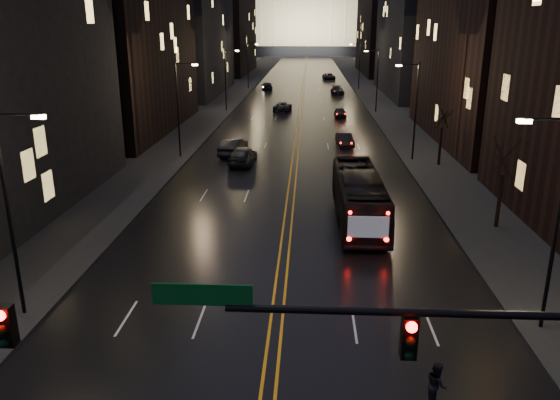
# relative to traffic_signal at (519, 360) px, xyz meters

# --- Properties ---
(road) EXTENTS (20.00, 320.00, 0.02)m
(road) POSITION_rel_traffic_signal_xyz_m (-5.91, 130.00, -5.09)
(road) COLOR black
(road) RESTS_ON ground
(sidewalk_left) EXTENTS (8.00, 320.00, 0.16)m
(sidewalk_left) POSITION_rel_traffic_signal_xyz_m (-19.91, 130.00, -5.02)
(sidewalk_left) COLOR black
(sidewalk_left) RESTS_ON ground
(sidewalk_right) EXTENTS (8.00, 320.00, 0.16)m
(sidewalk_right) POSITION_rel_traffic_signal_xyz_m (8.09, 130.00, -5.02)
(sidewalk_right) COLOR black
(sidewalk_right) RESTS_ON ground
(center_line) EXTENTS (0.62, 320.00, 0.01)m
(center_line) POSITION_rel_traffic_signal_xyz_m (-5.91, 130.00, -5.08)
(center_line) COLOR orange
(center_line) RESTS_ON road
(building_left_mid) EXTENTS (12.00, 30.00, 28.00)m
(building_left_mid) POSITION_rel_traffic_signal_xyz_m (-26.91, 54.00, 8.90)
(building_left_mid) COLOR black
(building_left_mid) RESTS_ON ground
(building_left_far) EXTENTS (12.00, 34.00, 20.00)m
(building_left_far) POSITION_rel_traffic_signal_xyz_m (-26.91, 92.00, 4.90)
(building_left_far) COLOR black
(building_left_far) RESTS_ON ground
(building_left_dist) EXTENTS (12.00, 40.00, 24.00)m
(building_left_dist) POSITION_rel_traffic_signal_xyz_m (-26.91, 140.00, 6.90)
(building_left_dist) COLOR black
(building_left_dist) RESTS_ON ground
(building_right_mid) EXTENTS (12.00, 34.00, 26.00)m
(building_right_mid) POSITION_rel_traffic_signal_xyz_m (15.09, 92.00, 7.90)
(building_right_mid) COLOR black
(building_right_mid) RESTS_ON ground
(building_right_dist) EXTENTS (12.00, 40.00, 22.00)m
(building_right_dist) POSITION_rel_traffic_signal_xyz_m (15.09, 140.00, 5.90)
(building_right_dist) COLOR black
(building_right_dist) RESTS_ON ground
(capitol) EXTENTS (90.00, 50.00, 58.50)m
(capitol) POSITION_rel_traffic_signal_xyz_m (-5.91, 250.00, 12.05)
(capitol) COLOR black
(capitol) RESTS_ON ground
(traffic_signal) EXTENTS (17.29, 0.45, 7.00)m
(traffic_signal) POSITION_rel_traffic_signal_xyz_m (0.00, 0.00, 0.00)
(traffic_signal) COLOR black
(traffic_signal) RESTS_ON ground
(streetlamp_right_near) EXTENTS (2.13, 0.25, 9.00)m
(streetlamp_right_near) POSITION_rel_traffic_signal_xyz_m (4.91, 10.00, -0.02)
(streetlamp_right_near) COLOR black
(streetlamp_right_near) RESTS_ON ground
(streetlamp_left_near) EXTENTS (2.13, 0.25, 9.00)m
(streetlamp_left_near) POSITION_rel_traffic_signal_xyz_m (-16.72, 10.00, -0.02)
(streetlamp_left_near) COLOR black
(streetlamp_left_near) RESTS_ON ground
(streetlamp_right_mid) EXTENTS (2.13, 0.25, 9.00)m
(streetlamp_right_mid) POSITION_rel_traffic_signal_xyz_m (4.91, 40.00, -0.02)
(streetlamp_right_mid) COLOR black
(streetlamp_right_mid) RESTS_ON ground
(streetlamp_left_mid) EXTENTS (2.13, 0.25, 9.00)m
(streetlamp_left_mid) POSITION_rel_traffic_signal_xyz_m (-16.72, 40.00, -0.02)
(streetlamp_left_mid) COLOR black
(streetlamp_left_mid) RESTS_ON ground
(streetlamp_right_far) EXTENTS (2.13, 0.25, 9.00)m
(streetlamp_right_far) POSITION_rel_traffic_signal_xyz_m (4.91, 70.00, -0.02)
(streetlamp_right_far) COLOR black
(streetlamp_right_far) RESTS_ON ground
(streetlamp_left_far) EXTENTS (2.13, 0.25, 9.00)m
(streetlamp_left_far) POSITION_rel_traffic_signal_xyz_m (-16.72, 70.00, -0.02)
(streetlamp_left_far) COLOR black
(streetlamp_left_far) RESTS_ON ground
(streetlamp_right_dist) EXTENTS (2.13, 0.25, 9.00)m
(streetlamp_right_dist) POSITION_rel_traffic_signal_xyz_m (4.91, 100.00, -0.02)
(streetlamp_right_dist) COLOR black
(streetlamp_right_dist) RESTS_ON ground
(streetlamp_left_dist) EXTENTS (2.13, 0.25, 9.00)m
(streetlamp_left_dist) POSITION_rel_traffic_signal_xyz_m (-16.72, 100.00, -0.02)
(streetlamp_left_dist) COLOR black
(streetlamp_left_dist) RESTS_ON ground
(tree_right_mid) EXTENTS (2.40, 2.40, 6.65)m
(tree_right_mid) POSITION_rel_traffic_signal_xyz_m (7.09, 22.00, -0.58)
(tree_right_mid) COLOR black
(tree_right_mid) RESTS_ON ground
(tree_right_far) EXTENTS (2.40, 2.40, 6.65)m
(tree_right_far) POSITION_rel_traffic_signal_xyz_m (7.09, 38.00, -0.58)
(tree_right_far) COLOR black
(tree_right_far) RESTS_ON ground
(bus) EXTENTS (2.89, 11.71, 3.25)m
(bus) POSITION_rel_traffic_signal_xyz_m (-1.39, 23.05, -3.48)
(bus) COLOR black
(bus) RESTS_ON ground
(oncoming_car_a) EXTENTS (2.43, 5.14, 1.70)m
(oncoming_car_a) POSITION_rel_traffic_signal_xyz_m (-10.61, 37.75, -4.25)
(oncoming_car_a) COLOR black
(oncoming_car_a) RESTS_ON ground
(oncoming_car_b) EXTENTS (2.42, 5.30, 1.68)m
(oncoming_car_b) POSITION_rel_traffic_signal_xyz_m (-12.00, 41.44, -4.26)
(oncoming_car_b) COLOR black
(oncoming_car_b) RESTS_ON ground
(oncoming_car_c) EXTENTS (2.82, 5.15, 1.37)m
(oncoming_car_c) POSITION_rel_traffic_signal_xyz_m (-8.58, 70.66, -4.42)
(oncoming_car_c) COLOR black
(oncoming_car_c) RESTS_ON ground
(oncoming_car_d) EXTENTS (2.70, 5.23, 1.45)m
(oncoming_car_d) POSITION_rel_traffic_signal_xyz_m (-13.10, 99.50, -4.38)
(oncoming_car_d) COLOR black
(oncoming_car_d) RESTS_ON ground
(receding_car_a) EXTENTS (1.87, 4.20, 1.34)m
(receding_car_a) POSITION_rel_traffic_signal_xyz_m (-0.85, 46.31, -4.43)
(receding_car_a) COLOR black
(receding_car_a) RESTS_ON ground
(receding_car_b) EXTENTS (1.62, 3.87, 1.31)m
(receding_car_b) POSITION_rel_traffic_signal_xyz_m (-0.32, 65.46, -4.45)
(receding_car_b) COLOR black
(receding_car_b) RESTS_ON ground
(receding_car_c) EXTENTS (2.49, 5.35, 1.51)m
(receding_car_c) POSITION_rel_traffic_signal_xyz_m (0.52, 92.13, -4.35)
(receding_car_c) COLOR black
(receding_car_c) RESTS_ON ground
(receding_car_d) EXTENTS (3.12, 5.75, 1.53)m
(receding_car_d) POSITION_rel_traffic_signal_xyz_m (-0.10, 121.18, -4.34)
(receding_car_d) COLOR black
(receding_car_d) RESTS_ON ground
(pedestrian_b) EXTENTS (0.49, 0.81, 1.60)m
(pedestrian_b) POSITION_rel_traffic_signal_xyz_m (-0.32, 5.00, -4.30)
(pedestrian_b) COLOR black
(pedestrian_b) RESTS_ON ground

